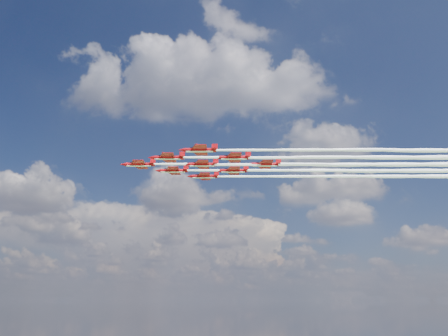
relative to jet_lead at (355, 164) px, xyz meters
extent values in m
cylinder|color=#A2090F|center=(-67.78, -6.59, 0.00)|extent=(8.30, 1.92, 1.13)
cone|color=#A2090F|center=(-72.90, -7.09, 0.00)|extent=(2.16, 1.32, 1.13)
cone|color=#A2090F|center=(-62.97, -6.12, 0.00)|extent=(1.63, 1.17, 1.03)
ellipsoid|color=black|center=(-69.83, -6.79, 0.46)|extent=(2.22, 1.14, 0.74)
cube|color=#A2090F|center=(-67.27, -6.54, -0.05)|extent=(4.19, 9.73, 0.14)
cube|color=#A2090F|center=(-63.69, -6.19, 0.00)|extent=(1.79, 3.82, 0.12)
cube|color=#A2090F|center=(-63.48, -6.17, 0.92)|extent=(1.65, 0.30, 1.85)
cube|color=white|center=(-67.78, -6.59, -0.51)|extent=(7.76, 1.67, 0.12)
cylinder|color=#A2090F|center=(-57.22, -12.49, 0.00)|extent=(8.30, 1.92, 1.13)
cone|color=#A2090F|center=(-62.34, -12.99, 0.00)|extent=(2.16, 1.32, 1.13)
cone|color=#A2090F|center=(-52.41, -12.02, 0.00)|extent=(1.63, 1.17, 1.03)
ellipsoid|color=black|center=(-59.27, -12.69, 0.46)|extent=(2.22, 1.14, 0.74)
cube|color=#A2090F|center=(-56.71, -12.44, -0.05)|extent=(4.19, 9.73, 0.14)
cube|color=#A2090F|center=(-53.13, -12.09, 0.00)|extent=(1.79, 3.82, 0.12)
cube|color=#A2090F|center=(-52.92, -12.07, 0.92)|extent=(1.65, 0.30, 1.85)
cube|color=white|center=(-57.22, -12.49, -0.51)|extent=(7.76, 1.67, 0.12)
cylinder|color=#A2090F|center=(-58.56, 1.23, 0.00)|extent=(8.30, 1.92, 1.13)
cone|color=#A2090F|center=(-63.67, 0.74, 0.00)|extent=(2.16, 1.32, 1.13)
cone|color=#A2090F|center=(-53.75, 1.70, 0.00)|extent=(1.63, 1.17, 1.03)
ellipsoid|color=black|center=(-60.60, 1.03, 0.46)|extent=(2.22, 1.14, 0.74)
cube|color=#A2090F|center=(-58.04, 1.28, -0.05)|extent=(4.19, 9.73, 0.14)
cube|color=#A2090F|center=(-54.46, 1.63, 0.00)|extent=(1.79, 3.82, 0.12)
cube|color=#A2090F|center=(-54.26, 1.65, 0.92)|extent=(1.65, 0.30, 1.85)
cube|color=white|center=(-58.56, 1.23, -0.51)|extent=(7.76, 1.67, 0.12)
cylinder|color=#A2090F|center=(-46.66, -18.39, 0.00)|extent=(8.30, 1.92, 1.13)
cone|color=#A2090F|center=(-51.78, -18.89, 0.00)|extent=(2.16, 1.32, 1.13)
cone|color=#A2090F|center=(-41.85, -17.92, 0.00)|extent=(1.63, 1.17, 1.03)
ellipsoid|color=black|center=(-48.71, -18.59, 0.46)|extent=(2.22, 1.14, 0.74)
cube|color=#A2090F|center=(-46.15, -18.34, -0.05)|extent=(4.19, 9.73, 0.14)
cube|color=#A2090F|center=(-42.57, -17.99, 0.00)|extent=(1.79, 3.82, 0.12)
cube|color=#A2090F|center=(-42.37, -17.97, 0.92)|extent=(1.65, 0.30, 1.85)
cube|color=white|center=(-46.66, -18.39, -0.51)|extent=(7.76, 1.67, 0.12)
cylinder|color=#A2090F|center=(-48.00, -4.67, 0.00)|extent=(8.30, 1.92, 1.13)
cone|color=#A2090F|center=(-53.11, -5.16, 0.00)|extent=(2.16, 1.32, 1.13)
cone|color=#A2090F|center=(-43.19, -4.20, 0.00)|extent=(1.63, 1.17, 1.03)
ellipsoid|color=black|center=(-50.04, -4.87, 0.46)|extent=(2.22, 1.14, 0.74)
cube|color=#A2090F|center=(-47.49, -4.62, -0.05)|extent=(4.19, 9.73, 0.14)
cube|color=#A2090F|center=(-43.90, -4.27, 0.00)|extent=(1.79, 3.82, 0.12)
cube|color=#A2090F|center=(-43.70, -4.25, 0.92)|extent=(1.65, 0.30, 1.85)
cube|color=white|center=(-48.00, -4.67, -0.51)|extent=(7.76, 1.67, 0.12)
cylinder|color=#A2090F|center=(-49.33, 9.05, 0.00)|extent=(8.30, 1.92, 1.13)
cone|color=#A2090F|center=(-54.45, 8.56, 0.00)|extent=(2.16, 1.32, 1.13)
cone|color=#A2090F|center=(-44.52, 9.52, 0.00)|extent=(1.63, 1.17, 1.03)
ellipsoid|color=black|center=(-51.38, 8.86, 0.46)|extent=(2.22, 1.14, 0.74)
cube|color=#A2090F|center=(-48.82, 9.10, -0.05)|extent=(4.19, 9.73, 0.14)
cube|color=#A2090F|center=(-45.24, 9.45, 0.00)|extent=(1.79, 3.82, 0.12)
cube|color=#A2090F|center=(-45.03, 9.47, 0.92)|extent=(1.65, 0.30, 1.85)
cube|color=white|center=(-49.33, 9.05, -0.51)|extent=(7.76, 1.67, 0.12)
cylinder|color=#A2090F|center=(-37.44, -10.57, 0.00)|extent=(8.30, 1.92, 1.13)
cone|color=#A2090F|center=(-42.56, -11.06, 0.00)|extent=(2.16, 1.32, 1.13)
cone|color=#A2090F|center=(-32.63, -10.10, 0.00)|extent=(1.63, 1.17, 1.03)
ellipsoid|color=black|center=(-39.49, -10.76, 0.46)|extent=(2.22, 1.14, 0.74)
cube|color=#A2090F|center=(-36.93, -10.52, -0.05)|extent=(4.19, 9.73, 0.14)
cube|color=#A2090F|center=(-33.35, -10.17, 0.00)|extent=(1.79, 3.82, 0.12)
cube|color=#A2090F|center=(-33.14, -10.15, 0.92)|extent=(1.65, 0.30, 1.85)
cube|color=white|center=(-37.44, -10.57, -0.51)|extent=(7.76, 1.67, 0.12)
cylinder|color=#A2090F|center=(-38.77, 3.16, 0.00)|extent=(8.30, 1.92, 1.13)
cone|color=#A2090F|center=(-43.89, 2.66, 0.00)|extent=(2.16, 1.32, 1.13)
cone|color=#A2090F|center=(-33.96, 3.62, 0.00)|extent=(1.63, 1.17, 1.03)
ellipsoid|color=black|center=(-40.82, 2.96, 0.46)|extent=(2.22, 1.14, 0.74)
cube|color=#A2090F|center=(-38.26, 3.21, -0.05)|extent=(4.19, 9.73, 0.14)
cube|color=#A2090F|center=(-34.68, 3.55, 0.00)|extent=(1.79, 3.82, 0.12)
cube|color=#A2090F|center=(-34.48, 3.57, 0.92)|extent=(1.65, 0.30, 1.85)
cube|color=white|center=(-38.77, 3.16, -0.51)|extent=(7.76, 1.67, 0.12)
cylinder|color=#A2090F|center=(-28.22, -2.74, 0.00)|extent=(8.30, 1.92, 1.13)
cone|color=#A2090F|center=(-33.33, -3.24, 0.00)|extent=(2.16, 1.32, 1.13)
cone|color=#A2090F|center=(-23.41, -2.28, 0.00)|extent=(1.63, 1.17, 1.03)
ellipsoid|color=black|center=(-30.26, -2.94, 0.46)|extent=(2.22, 1.14, 0.74)
cube|color=#A2090F|center=(-27.70, -2.69, -0.05)|extent=(4.19, 9.73, 0.14)
cube|color=#A2090F|center=(-24.12, -2.35, 0.00)|extent=(1.79, 3.82, 0.12)
cube|color=#A2090F|center=(-23.92, -2.33, 0.92)|extent=(1.65, 0.30, 1.85)
cube|color=white|center=(-28.22, -2.74, -0.51)|extent=(7.76, 1.67, 0.12)
camera|label=1|loc=(-28.15, -134.51, -41.19)|focal=35.00mm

